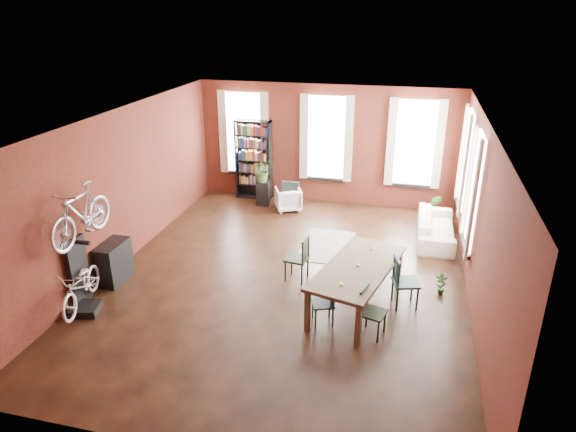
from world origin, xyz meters
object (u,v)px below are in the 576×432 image
(cream_sofa, at_px, (437,223))
(console_table, at_px, (114,262))
(bike_trainer, at_px, (86,309))
(bookshelf, at_px, (254,160))
(bicycle_floor, at_px, (78,268))
(dining_chair_b, at_px, (297,258))
(white_armchair, at_px, (288,198))
(dining_chair_c, at_px, (373,313))
(dining_chair_a, at_px, (323,303))
(dining_chair_d, at_px, (406,282))
(dining_table, at_px, (357,286))
(plant_stand, at_px, (263,193))

(cream_sofa, distance_m, console_table, 7.15)
(cream_sofa, distance_m, bike_trainer, 7.71)
(bookshelf, height_order, bicycle_floor, bookshelf)
(dining_chair_b, height_order, white_armchair, dining_chair_b)
(dining_chair_c, relative_size, white_armchair, 1.29)
(dining_chair_b, distance_m, bicycle_floor, 4.01)
(dining_chair_a, relative_size, console_table, 0.99)
(white_armchair, xyz_separation_m, cream_sofa, (3.79, -1.00, 0.08))
(dining_chair_d, bearing_deg, bike_trainer, 89.56)
(dining_table, xyz_separation_m, white_armchair, (-2.33, 4.28, -0.07))
(dining_chair_c, height_order, white_armchair, dining_chair_c)
(console_table, bearing_deg, bookshelf, 76.17)
(dining_chair_d, distance_m, bicycle_floor, 5.77)
(white_armchair, distance_m, bicycle_floor, 6.15)
(dining_chair_b, xyz_separation_m, bookshelf, (-2.22, 4.30, 0.64))
(bookshelf, bearing_deg, dining_chair_c, -56.48)
(console_table, distance_m, plant_stand, 4.99)
(dining_chair_c, height_order, bicycle_floor, bicycle_floor)
(dining_chair_d, xyz_separation_m, cream_sofa, (0.60, 3.08, -0.08))
(bicycle_floor, bearing_deg, console_table, 82.54)
(cream_sofa, bearing_deg, console_table, 119.33)
(console_table, height_order, plant_stand, console_table)
(white_armchair, height_order, cream_sofa, cream_sofa)
(white_armchair, relative_size, console_table, 0.83)
(bike_trainer, bearing_deg, dining_chair_d, 16.06)
(dining_chair_d, xyz_separation_m, bookshelf, (-4.35, 4.78, 0.62))
(dining_chair_c, bearing_deg, dining_chair_d, -9.91)
(dining_chair_d, bearing_deg, bicycle_floor, 89.34)
(bookshelf, relative_size, white_armchair, 3.32)
(dining_chair_b, distance_m, white_armchair, 3.75)
(bike_trainer, distance_m, console_table, 1.22)
(dining_chair_b, relative_size, bookshelf, 0.42)
(dining_table, height_order, bike_trainer, dining_table)
(white_armchair, height_order, plant_stand, plant_stand)
(plant_stand, distance_m, bicycle_floor, 6.09)
(dining_chair_c, relative_size, console_table, 1.07)
(console_table, bearing_deg, dining_chair_b, 14.42)
(dining_chair_d, bearing_deg, bookshelf, 25.77)
(dining_chair_c, relative_size, bike_trainer, 1.82)
(dining_table, distance_m, bicycle_floor, 4.91)
(dining_chair_d, height_order, cream_sofa, dining_chair_d)
(dining_chair_c, xyz_separation_m, bicycle_floor, (-5.05, -0.53, 0.46))
(dining_chair_b, xyz_separation_m, console_table, (-3.50, -0.90, -0.06))
(dining_chair_b, height_order, dining_chair_d, dining_chair_d)
(dining_chair_d, bearing_deg, dining_chair_b, 60.71)
(dining_chair_b, xyz_separation_m, bicycle_floor, (-3.42, -2.05, 0.42))
(dining_table, distance_m, dining_chair_a, 0.86)
(dining_chair_a, distance_m, bike_trainer, 4.24)
(dining_table, bearing_deg, bookshelf, 139.46)
(dining_table, xyz_separation_m, dining_chair_b, (-1.27, 0.68, 0.06))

